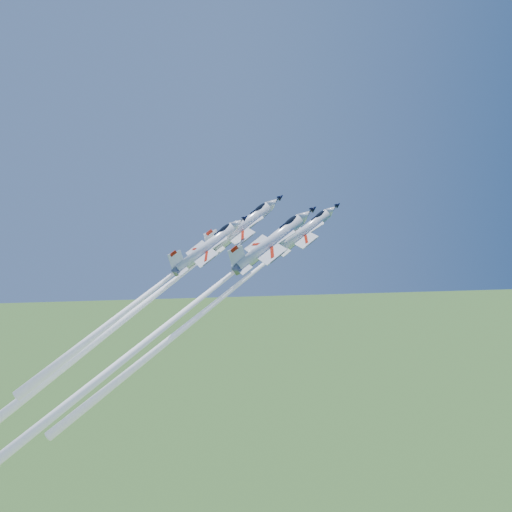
{
  "coord_description": "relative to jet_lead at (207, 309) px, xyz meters",
  "views": [
    {
      "loc": [
        -9.59,
        -93.36,
        108.96
      ],
      "look_at": [
        0.0,
        0.0,
        90.11
      ],
      "focal_mm": 40.0,
      "sensor_mm": 36.0,
      "label": 1
    }
  ],
  "objects": [
    {
      "name": "jet_lead",
      "position": [
        0.0,
        0.0,
        0.0
      ],
      "size": [
        44.0,
        15.23,
        41.81
      ],
      "rotation": [
        0.62,
        0.07,
        -1.31
      ],
      "color": "white"
    },
    {
      "name": "jet_left",
      "position": [
        -11.53,
        3.23,
        -0.42
      ],
      "size": [
        48.25,
        16.85,
        45.65
      ],
      "rotation": [
        0.62,
        0.07,
        -1.31
      ],
      "color": "white"
    },
    {
      "name": "jet_right",
      "position": [
        -9.29,
        -9.54,
        -1.91
      ],
      "size": [
        50.19,
        17.37,
        47.69
      ],
      "rotation": [
        0.62,
        0.07,
        -1.31
      ],
      "color": "white"
    },
    {
      "name": "jet_slot",
      "position": [
        -10.6,
        0.04,
        2.19
      ],
      "size": [
        34.62,
        12.8,
        31.76
      ],
      "rotation": [
        0.62,
        0.07,
        -1.31
      ],
      "color": "white"
    }
  ]
}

